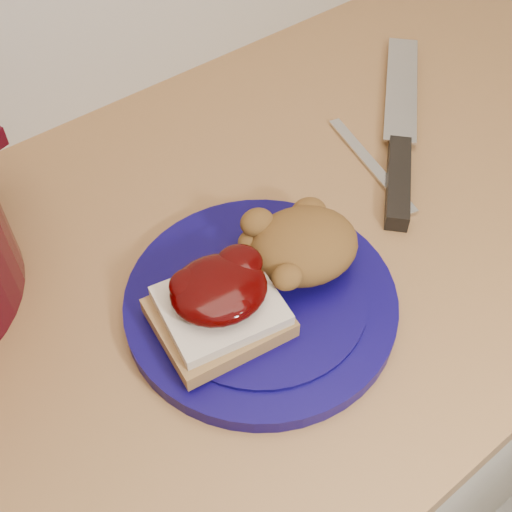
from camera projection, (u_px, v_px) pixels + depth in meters
base_cabinet at (250, 439)px, 1.02m from camera, size 4.00×0.60×0.86m
plate at (261, 302)px, 0.61m from camera, size 0.31×0.31×0.02m
sandwich at (219, 304)px, 0.56m from camera, size 0.12×0.11×0.05m
stuffing_mound at (304, 245)px, 0.60m from camera, size 0.12×0.11×0.05m
chef_knife at (399, 153)px, 0.74m from camera, size 0.29×0.27×0.02m
butter_knife at (371, 164)px, 0.74m from camera, size 0.05×0.17×0.00m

